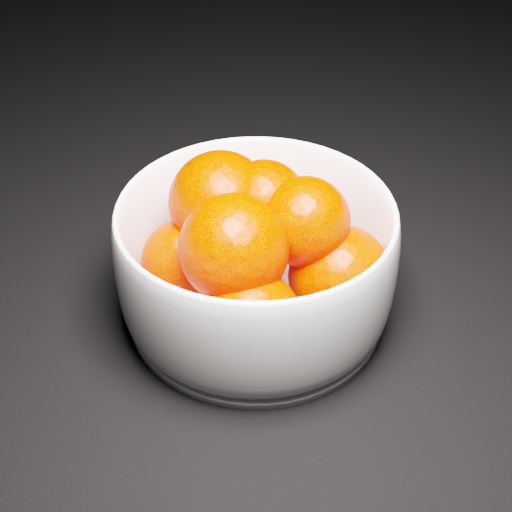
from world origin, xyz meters
name	(u,v)px	position (x,y,z in m)	size (l,w,h in m)	color
ground	(267,252)	(0.00, 0.00, 0.00)	(3.00, 3.00, 0.00)	black
bowl	(256,261)	(-0.04, -0.07, 0.06)	(0.23, 0.23, 0.11)	white
orange_pile	(258,245)	(-0.04, -0.08, 0.07)	(0.19, 0.20, 0.13)	#FF2300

